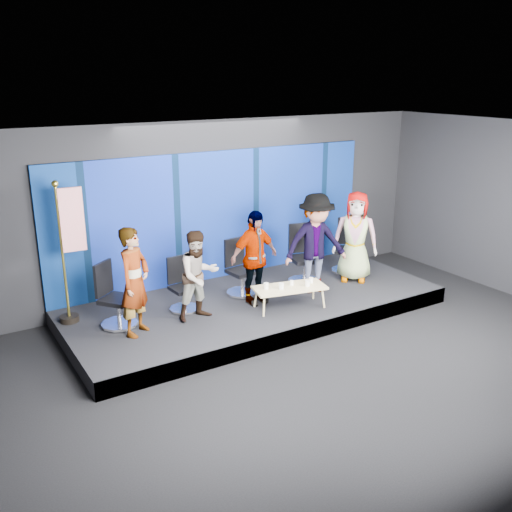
# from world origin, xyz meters

# --- Properties ---
(ground) EXTENTS (10.00, 10.00, 0.00)m
(ground) POSITION_xyz_m (0.00, 0.00, 0.00)
(ground) COLOR black
(ground) RESTS_ON ground
(room_walls) EXTENTS (10.02, 8.02, 3.51)m
(room_walls) POSITION_xyz_m (0.00, 0.00, 2.43)
(room_walls) COLOR black
(room_walls) RESTS_ON ground
(riser) EXTENTS (7.00, 3.00, 0.30)m
(riser) POSITION_xyz_m (0.00, 2.50, 0.15)
(riser) COLOR black
(riser) RESTS_ON ground
(backdrop) EXTENTS (7.00, 0.08, 2.60)m
(backdrop) POSITION_xyz_m (0.00, 3.95, 1.60)
(backdrop) COLOR navy
(backdrop) RESTS_ON riser
(chair_a) EXTENTS (0.87, 0.87, 1.10)m
(chair_a) POSITION_xyz_m (-2.62, 2.68, 0.66)
(chair_a) COLOR silver
(chair_a) RESTS_ON riser
(panelist_a) EXTENTS (0.78, 0.74, 1.78)m
(panelist_a) POSITION_xyz_m (-2.41, 2.22, 1.19)
(panelist_a) COLOR black
(panelist_a) RESTS_ON riser
(chair_b) EXTENTS (0.58, 0.58, 0.97)m
(chair_b) POSITION_xyz_m (-1.37, 2.72, 0.62)
(chair_b) COLOR silver
(chair_b) RESTS_ON riser
(panelist_b) EXTENTS (0.80, 0.65, 1.56)m
(panelist_b) POSITION_xyz_m (-1.28, 2.23, 1.08)
(panelist_b) COLOR black
(panelist_b) RESTS_ON riser
(chair_c) EXTENTS (0.67, 0.67, 1.07)m
(chair_c) POSITION_xyz_m (-0.11, 2.86, 0.65)
(chair_c) COLOR silver
(chair_c) RESTS_ON riser
(panelist_c) EXTENTS (1.06, 0.55, 1.73)m
(panelist_c) POSITION_xyz_m (-0.10, 2.36, 1.17)
(panelist_c) COLOR black
(panelist_c) RESTS_ON riser
(chair_d) EXTENTS (0.81, 0.81, 1.19)m
(chair_d) POSITION_xyz_m (1.29, 2.73, 0.69)
(chair_d) COLOR silver
(chair_d) RESTS_ON riser
(panelist_d) EXTENTS (1.38, 0.98, 1.93)m
(panelist_d) POSITION_xyz_m (1.19, 2.23, 1.26)
(panelist_d) COLOR black
(panelist_d) RESTS_ON riser
(chair_e) EXTENTS (0.90, 0.90, 1.13)m
(chair_e) POSITION_xyz_m (2.48, 2.80, 0.67)
(chair_e) COLOR silver
(chair_e) RESTS_ON riser
(panelist_e) EXTENTS (1.05, 1.03, 1.83)m
(panelist_e) POSITION_xyz_m (2.27, 2.34, 1.21)
(panelist_e) COLOR black
(panelist_e) RESTS_ON riser
(coffee_table) EXTENTS (1.38, 0.81, 0.40)m
(coffee_table) POSITION_xyz_m (0.30, 1.80, 0.67)
(coffee_table) COLOR tan
(coffee_table) RESTS_ON riser
(mug_a) EXTENTS (0.09, 0.09, 0.11)m
(mug_a) POSITION_xyz_m (-0.11, 1.94, 0.75)
(mug_a) COLOR silver
(mug_a) RESTS_ON coffee_table
(mug_b) EXTENTS (0.09, 0.09, 0.11)m
(mug_b) POSITION_xyz_m (0.12, 1.79, 0.75)
(mug_b) COLOR silver
(mug_b) RESTS_ON coffee_table
(mug_c) EXTENTS (0.07, 0.07, 0.09)m
(mug_c) POSITION_xyz_m (0.38, 1.86, 0.74)
(mug_c) COLOR silver
(mug_c) RESTS_ON coffee_table
(mug_d) EXTENTS (0.09, 0.09, 0.11)m
(mug_d) POSITION_xyz_m (0.59, 1.66, 0.75)
(mug_d) COLOR silver
(mug_d) RESTS_ON coffee_table
(mug_e) EXTENTS (0.08, 0.08, 0.10)m
(mug_e) POSITION_xyz_m (0.75, 1.77, 0.75)
(mug_e) COLOR silver
(mug_e) RESTS_ON coffee_table
(flag_stand) EXTENTS (0.56, 0.32, 2.43)m
(flag_stand) POSITION_xyz_m (-3.13, 3.25, 1.59)
(flag_stand) COLOR black
(flag_stand) RESTS_ON riser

